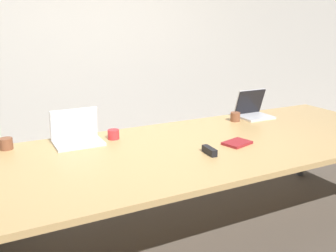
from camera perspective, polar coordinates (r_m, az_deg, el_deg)
ground_plane at (r=3.08m, az=0.28°, el=-17.06°), size 24.00×24.00×0.00m
curtain_wall at (r=4.59m, az=-12.25°, el=12.01°), size 12.00×0.06×2.80m
conference_table at (r=2.76m, az=0.30°, el=-4.56°), size 4.17×1.36×0.76m
laptop_far_midleft at (r=2.96m, az=-13.76°, el=-1.11°), size 0.37×0.26×0.26m
cup_far_midleft at (r=3.01m, az=-8.31°, el=-1.27°), size 0.09×0.09×0.08m
cup_far_left at (r=2.99m, az=-23.45°, el=-2.50°), size 0.10×0.10×0.08m
laptop_far_right at (r=3.76m, az=12.73°, el=2.52°), size 0.31×0.27×0.27m
cup_far_right at (r=3.57m, az=10.21°, el=1.39°), size 0.09×0.09×0.08m
stapler at (r=2.66m, az=6.34°, el=-3.77°), size 0.05×0.15×0.05m
notebook at (r=2.91m, az=10.48°, el=-2.56°), size 0.24×0.20×0.02m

